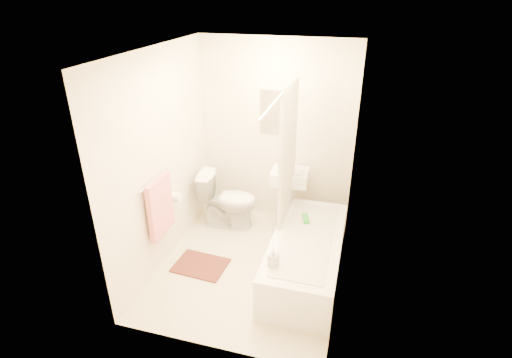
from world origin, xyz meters
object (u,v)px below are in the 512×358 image
(bathtub, at_px, (306,256))
(soap_bottle, at_px, (273,258))
(bath_mat, at_px, (201,265))
(sink, at_px, (289,196))
(toilet, at_px, (228,200))

(bathtub, relative_size, soap_bottle, 8.98)
(bathtub, distance_m, bath_mat, 1.22)
(sink, bearing_deg, bathtub, -69.98)
(sink, height_order, bathtub, sink)
(sink, xyz_separation_m, soap_bottle, (0.14, -1.47, 0.12))
(bath_mat, bearing_deg, soap_bottle, -20.56)
(toilet, relative_size, bathtub, 0.45)
(sink, bearing_deg, soap_bottle, -87.30)
(bathtub, relative_size, bath_mat, 2.87)
(sink, xyz_separation_m, bath_mat, (-0.80, -1.11, -0.44))
(sink, bearing_deg, bath_mat, -128.41)
(toilet, height_order, soap_bottle, toilet)
(sink, xyz_separation_m, bathtub, (0.38, -0.91, -0.21))
(bathtub, xyz_separation_m, soap_bottle, (-0.24, -0.55, 0.33))
(toilet, distance_m, soap_bottle, 1.59)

